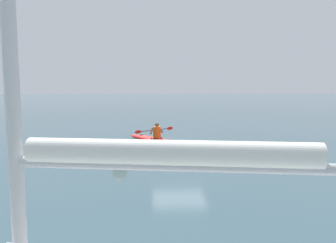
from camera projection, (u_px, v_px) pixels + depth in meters
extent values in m
plane|color=#334C56|center=(179.00, 148.00, 15.92)|extent=(160.00, 160.00, 0.00)
ellipsoid|color=red|center=(158.00, 141.00, 17.03)|extent=(3.48, 4.41, 0.30)
torus|color=black|center=(156.00, 138.00, 17.13)|extent=(0.85, 0.85, 0.04)
cylinder|color=black|center=(141.00, 135.00, 18.15)|extent=(0.18, 0.18, 0.02)
cylinder|color=#E04C14|center=(157.00, 132.00, 17.06)|extent=(0.38, 0.38, 0.56)
sphere|color=brown|center=(157.00, 125.00, 17.01)|extent=(0.21, 0.21, 0.21)
cylinder|color=black|center=(155.00, 130.00, 17.20)|extent=(1.67, 1.24, 0.03)
ellipsoid|color=red|center=(138.00, 132.00, 16.55)|extent=(0.35, 0.27, 0.17)
ellipsoid|color=red|center=(170.00, 128.00, 17.85)|extent=(0.35, 0.27, 0.17)
cylinder|color=brown|center=(151.00, 131.00, 16.92)|extent=(0.21, 0.30, 0.34)
cylinder|color=brown|center=(161.00, 130.00, 17.29)|extent=(0.32, 0.15, 0.34)
cylinder|color=silver|center=(170.00, 165.00, 2.62)|extent=(2.52, 0.50, 0.09)
cylinder|color=white|center=(170.00, 153.00, 2.61)|extent=(2.28, 0.57, 0.20)
sphere|color=orange|center=(120.00, 158.00, 12.60)|extent=(0.58, 0.58, 0.58)
torus|color=#333338|center=(120.00, 149.00, 12.56)|extent=(0.12, 0.12, 0.02)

